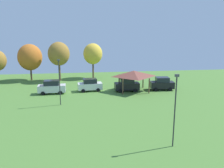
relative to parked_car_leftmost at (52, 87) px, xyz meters
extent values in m
cube|color=silver|center=(0.00, 0.00, -0.23)|extent=(4.56, 1.86, 1.16)
cube|color=#1E232D|center=(0.00, 0.00, 0.75)|extent=(2.52, 1.67, 0.81)
cylinder|color=black|center=(1.42, -0.85, -0.81)|extent=(0.64, 0.23, 0.64)
cylinder|color=black|center=(1.38, 0.91, -0.81)|extent=(0.64, 0.23, 0.64)
cylinder|color=black|center=(-1.38, -0.91, -0.81)|extent=(0.64, 0.23, 0.64)
cylinder|color=black|center=(-1.42, 0.85, -0.81)|extent=(0.64, 0.23, 0.64)
cube|color=silver|center=(6.41, 0.91, -0.26)|extent=(4.32, 2.22, 1.11)
cube|color=#1E232D|center=(6.41, 0.91, 0.68)|extent=(2.44, 1.89, 0.78)
cylinder|color=black|center=(7.78, 0.14, -0.81)|extent=(0.66, 0.28, 0.64)
cylinder|color=black|center=(7.60, 1.94, -0.81)|extent=(0.66, 0.28, 0.64)
cylinder|color=black|center=(5.22, -0.12, -0.81)|extent=(0.66, 0.28, 0.64)
cylinder|color=black|center=(5.03, 1.69, -0.81)|extent=(0.66, 0.28, 0.64)
cube|color=black|center=(12.82, 0.01, -0.24)|extent=(4.26, 1.85, 1.16)
cube|color=#1E232D|center=(12.82, 0.01, 0.75)|extent=(2.35, 1.69, 0.81)
cylinder|color=black|center=(14.14, -0.88, -0.81)|extent=(0.64, 0.23, 0.64)
cylinder|color=black|center=(14.12, 0.93, -0.81)|extent=(0.64, 0.23, 0.64)
cylinder|color=black|center=(11.51, -0.90, -0.81)|extent=(0.64, 0.23, 0.64)
cylinder|color=black|center=(11.50, 0.91, -0.81)|extent=(0.64, 0.23, 0.64)
cube|color=black|center=(19.23, 0.07, -0.23)|extent=(4.31, 2.28, 1.16)
cube|color=#1E232D|center=(19.23, 0.07, 0.76)|extent=(2.44, 1.94, 0.81)
cylinder|color=black|center=(20.41, -0.99, -0.81)|extent=(0.66, 0.28, 0.64)
cylinder|color=black|center=(20.60, 0.87, -0.81)|extent=(0.66, 0.28, 0.64)
cylinder|color=black|center=(17.86, -0.73, -0.81)|extent=(0.66, 0.28, 0.64)
cylinder|color=black|center=(18.04, 1.13, -0.81)|extent=(0.66, 0.28, 0.64)
cylinder|color=brown|center=(11.76, -1.96, 0.17)|extent=(0.20, 0.20, 2.60)
cylinder|color=brown|center=(16.25, -1.96, 0.17)|extent=(0.20, 0.20, 2.60)
cylinder|color=brown|center=(11.76, 2.02, 0.17)|extent=(0.20, 0.20, 2.60)
cylinder|color=brown|center=(16.25, 2.02, 0.17)|extent=(0.20, 0.20, 2.60)
pyramid|color=brown|center=(14.00, 0.03, 1.97)|extent=(5.82, 5.15, 1.00)
cylinder|color=#2D2D33|center=(13.19, -20.37, 2.15)|extent=(0.12, 0.12, 6.57)
cube|color=#4C4C51|center=(13.19, -20.37, 5.56)|extent=(0.36, 0.20, 0.24)
cylinder|color=#2D2D33|center=(1.90, -6.42, 2.03)|extent=(0.12, 0.12, 6.32)
cube|color=#4C4C51|center=(1.90, -6.42, 5.31)|extent=(0.36, 0.20, 0.24)
cylinder|color=brown|center=(-5.59, 11.74, 0.37)|extent=(0.36, 0.36, 3.01)
ellipsoid|color=#BC6623|center=(-5.59, 11.74, 3.75)|extent=(4.99, 4.99, 5.49)
cylinder|color=brown|center=(0.48, 10.44, 0.86)|extent=(0.36, 0.36, 4.00)
ellipsoid|color=olive|center=(0.48, 10.44, 4.53)|extent=(4.44, 4.44, 4.89)
cylinder|color=brown|center=(7.60, 12.49, 0.76)|extent=(0.36, 0.36, 3.79)
ellipsoid|color=gold|center=(7.60, 12.49, 4.21)|extent=(4.16, 4.16, 4.58)
camera|label=1|loc=(4.99, -39.58, 9.45)|focal=38.00mm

